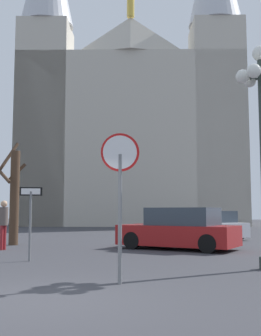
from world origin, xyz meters
The scene contains 8 objects.
ground_plane centered at (0.00, 0.00, 0.00)m, with size 120.00×120.00×0.00m, color #38383D.
cathedral centered at (-3.42, 34.02, 10.32)m, with size 22.21×13.96×31.86m.
stop_sign centered at (1.03, 1.72, 2.09)m, with size 0.77×0.18×2.99m.
one_way_arrow_sign centered at (-2.13, 4.96, 1.34)m, with size 0.61×0.23×2.10m.
bare_tree centered at (-4.93, 10.11, 2.10)m, with size 1.18×1.54×4.38m.
parked_car_near_white centered at (3.22, 15.00, 0.66)m, with size 3.99×4.30×1.40m.
parked_car_far_red centered at (1.97, 9.21, 0.71)m, with size 4.69×3.33×1.53m.
pedestrian_walking centered at (-4.37, 8.02, 1.09)m, with size 0.32×0.32×1.79m.
Camera 1 is at (2.44, -6.49, 1.44)m, focal length 44.64 mm.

